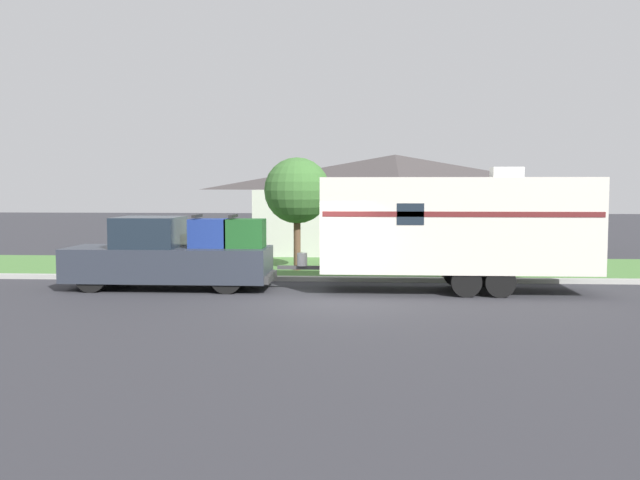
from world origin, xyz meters
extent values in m
plane|color=#2D2D33|center=(0.00, 0.00, 0.00)|extent=(120.00, 120.00, 0.00)
cube|color=#999993|center=(0.00, 3.75, 0.07)|extent=(80.00, 0.30, 0.14)
cube|color=#477538|center=(0.00, 7.40, 0.01)|extent=(80.00, 7.00, 0.03)
cube|color=#B2B2A8|center=(2.38, 14.66, 1.37)|extent=(11.79, 7.76, 2.75)
pyramid|color=#3D3838|center=(2.38, 14.66, 3.53)|extent=(12.73, 8.38, 1.57)
cube|color=#4C3828|center=(2.38, 10.81, 1.05)|extent=(1.00, 0.06, 2.10)
cylinder|color=black|center=(-6.34, 1.04, 0.44)|extent=(0.87, 0.28, 0.87)
cylinder|color=black|center=(-6.34, 2.65, 0.44)|extent=(0.87, 0.28, 0.87)
cylinder|color=black|center=(-2.61, 1.04, 0.44)|extent=(0.87, 0.28, 0.87)
cylinder|color=black|center=(-2.61, 2.65, 0.44)|extent=(0.87, 0.28, 0.87)
cube|color=#282D38|center=(-5.58, 1.85, 0.71)|extent=(3.34, 1.97, 0.94)
cube|color=#19232D|center=(-4.97, 1.85, 1.60)|extent=(1.74, 1.82, 0.85)
cube|color=#282D38|center=(-2.75, 1.85, 0.71)|extent=(2.31, 1.97, 0.94)
cube|color=#333333|center=(-1.53, 1.85, 0.36)|extent=(0.12, 1.78, 0.20)
cube|color=navy|center=(-3.26, 1.85, 1.58)|extent=(1.06, 0.83, 0.80)
cube|color=black|center=(-3.60, 1.85, 2.06)|extent=(0.10, 0.91, 0.08)
cube|color=#194C1E|center=(-2.24, 1.85, 1.58)|extent=(1.06, 0.83, 0.80)
cube|color=black|center=(-2.58, 1.85, 2.06)|extent=(0.10, 0.91, 0.08)
cylinder|color=black|center=(3.73, 0.85, 0.40)|extent=(0.79, 0.22, 0.79)
cylinder|color=black|center=(3.73, 2.84, 0.40)|extent=(0.79, 0.22, 0.79)
cylinder|color=black|center=(4.60, 0.85, 0.40)|extent=(0.79, 0.22, 0.79)
cylinder|color=black|center=(4.60, 2.84, 0.40)|extent=(0.79, 0.22, 0.79)
cube|color=beige|center=(3.58, 1.85, 1.85)|extent=(7.34, 2.27, 2.54)
cube|color=#5B1E1E|center=(3.58, 0.70, 2.16)|extent=(7.19, 0.01, 0.14)
cube|color=#383838|center=(-0.72, 1.85, 0.63)|extent=(1.25, 0.12, 0.10)
cylinder|color=silver|center=(-0.65, 1.85, 0.86)|extent=(0.28, 0.28, 0.36)
cube|color=silver|center=(4.90, 1.85, 3.26)|extent=(0.80, 0.68, 0.28)
cube|color=#19232D|center=(2.26, 0.70, 2.16)|extent=(0.70, 0.01, 0.56)
cylinder|color=brown|center=(3.52, 4.59, 0.51)|extent=(0.09, 0.09, 1.02)
cube|color=silver|center=(3.52, 4.59, 1.13)|extent=(0.48, 0.20, 0.22)
cylinder|color=brown|center=(-1.24, 6.38, 0.95)|extent=(0.24, 0.24, 1.91)
sphere|color=#38662D|center=(-1.24, 6.38, 2.75)|extent=(2.24, 2.24, 2.24)
camera|label=1|loc=(1.16, -17.75, 2.86)|focal=40.00mm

